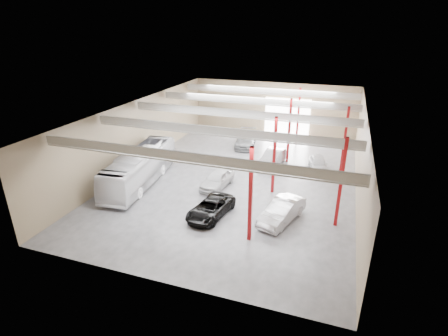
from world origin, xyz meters
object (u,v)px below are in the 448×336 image
Objects in this scene: car_row_b at (273,158)px; car_row_c at (246,139)px; coach_bus at (140,167)px; car_right_near at (282,211)px; black_sedan at (211,208)px; car_row_a at (217,179)px; car_right_far at (318,163)px.

car_row_b is 0.87× the size of car_row_c.
coach_bus is 14.26m from car_right_near.
car_row_a is at bearing 113.15° from black_sedan.
car_row_a is 12.33m from car_row_c.
car_right_near is 1.21× the size of car_right_far.
car_row_b is 0.98× the size of car_right_near.
car_right_near is (5.45, 1.11, 0.14)m from black_sedan.
black_sedan is at bearing -92.55° from car_row_c.
car_right_near is at bearing -74.64° from car_row_c.
car_right_far is at bearing -37.88° from car_row_c.
car_row_a is 8.06m from car_row_b.
coach_bus is 14.00m from car_row_b.
coach_bus reaches higher than car_right_far.
car_row_a is at bearing -152.04° from car_right_far.
car_row_c is (-0.71, 12.31, 0.04)m from car_row_a.
car_right_far is at bearing 47.02° from car_row_a.
car_right_near is (7.50, -16.40, 0.01)m from car_row_c.
car_row_a is 0.91× the size of car_right_near.
black_sedan is at bearing -132.45° from car_right_far.
coach_bus is 2.51× the size of car_row_a.
car_row_c reaches higher than car_right_far.
car_row_b is 6.88m from car_row_c.
car_row_b is at bearing -58.34° from car_row_c.
car_row_b is at bearing 31.81° from coach_bus.
car_row_c is 10.53m from car_right_far.
black_sedan is 0.99× the size of car_right_near.
coach_bus is 2.29× the size of car_right_near.
car_row_b is at bearing 68.58° from car_row_a.
black_sedan is 5.37m from car_row_a.
car_right_near is at bearing -111.16° from car_right_far.
coach_bus is 7.41m from car_row_a.
car_right_far is at bearing 98.80° from car_right_near.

